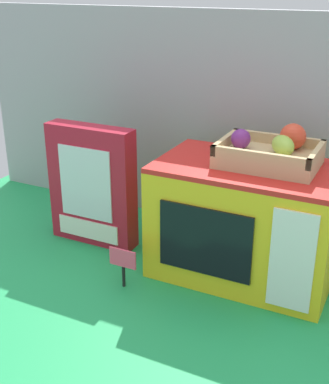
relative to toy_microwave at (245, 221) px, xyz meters
name	(u,v)px	position (x,y,z in m)	size (l,w,h in m)	color
ground_plane	(184,259)	(-0.16, -0.01, -0.14)	(1.70, 1.70, 0.00)	#219E54
display_back_panel	(223,124)	(-0.16, 0.25, 0.16)	(1.61, 0.03, 0.61)	#A0A3A8
toy_microwave	(245,221)	(0.00, 0.00, 0.00)	(0.43, 0.27, 0.28)	yellow
food_groups_crate	(271,153)	(0.04, 0.03, 0.17)	(0.22, 0.16, 0.09)	tan
cookie_set_box	(92,186)	(-0.43, -0.02, 0.02)	(0.25, 0.06, 0.33)	#B2192D
price_sign	(123,262)	(-0.23, -0.19, -0.08)	(0.07, 0.01, 0.10)	black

